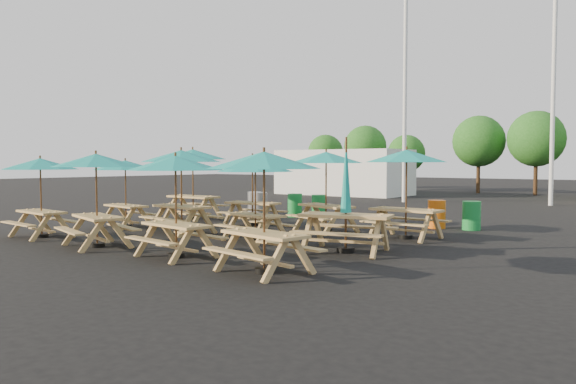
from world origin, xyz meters
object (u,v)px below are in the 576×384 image
Objects in this scene: waste_bin_1 at (254,203)px; picnic_unit_3 at (96,165)px; picnic_unit_4 at (181,160)px; picnic_unit_11 at (406,161)px; picnic_unit_7 at (255,170)px; picnic_unit_0 at (40,168)px; picnic_unit_1 at (125,169)px; picnic_unit_8 at (326,162)px; picnic_unit_2 at (193,158)px; waste_bin_3 at (319,207)px; waste_bin_0 at (260,203)px; waste_bin_4 at (437,214)px; picnic_unit_10 at (346,205)px; picnic_unit_6 at (176,168)px; waste_bin_5 at (472,216)px; picnic_unit_9 at (264,167)px; picnic_unit_5 at (252,164)px; waste_bin_2 at (295,205)px.

picnic_unit_3 is at bearing -73.21° from waste_bin_1.
picnic_unit_4 reaches higher than picnic_unit_11.
picnic_unit_7 is 2.58× the size of waste_bin_1.
picnic_unit_0 reaches higher than picnic_unit_1.
picnic_unit_1 is 0.79× the size of picnic_unit_8.
picnic_unit_2 is 1.12× the size of picnic_unit_7.
picnic_unit_4 reaches higher than waste_bin_3.
picnic_unit_4 reaches higher than waste_bin_0.
picnic_unit_0 reaches higher than waste_bin_4.
picnic_unit_10 is 2.99× the size of waste_bin_1.
picnic_unit_3 is 2.63m from picnic_unit_6.
picnic_unit_11 is 2.75× the size of waste_bin_0.
waste_bin_5 is (5.97, 8.72, -1.51)m from picnic_unit_3.
picnic_unit_9 is at bearing -87.79° from picnic_unit_11.
picnic_unit_1 is 0.97× the size of picnic_unit_6.
picnic_unit_8 is 3.25× the size of waste_bin_0.
picnic_unit_6 is at bearing -45.96° from picnic_unit_2.
waste_bin_1 and waste_bin_5 have the same top height.
picnic_unit_5 is 3.47m from waste_bin_3.
waste_bin_0 is at bearing 140.64° from picnic_unit_9.
picnic_unit_5 is 6.14m from picnic_unit_6.
waste_bin_0 is at bearing 179.91° from waste_bin_3.
picnic_unit_8 reaches higher than waste_bin_5.
picnic_unit_3 is 1.14× the size of picnic_unit_6.
picnic_unit_5 is 2.73m from picnic_unit_8.
waste_bin_4 is (5.60, -0.31, 0.00)m from waste_bin_2.
picnic_unit_5 is at bearing 139.82° from picnic_unit_7.
picnic_unit_2 reaches higher than waste_bin_4.
waste_bin_2 is at bearing 156.70° from picnic_unit_8.
waste_bin_0 is (-4.97, 3.01, -1.60)m from picnic_unit_8.
picnic_unit_9 reaches higher than waste_bin_5.
picnic_unit_6 is at bearing -37.03° from picnic_unit_4.
waste_bin_1 is (-5.08, 5.95, -1.38)m from picnic_unit_7.
picnic_unit_1 is 2.58× the size of waste_bin_4.
picnic_unit_8 is at bearing -31.22° from waste_bin_0.
waste_bin_4 is at bearing 101.95° from picnic_unit_9.
waste_bin_1 is at bearing 160.93° from picnic_unit_11.
waste_bin_4 and waste_bin_5 have the same top height.
waste_bin_2 is 1.00× the size of waste_bin_5.
picnic_unit_1 is 1.00× the size of picnic_unit_7.
picnic_unit_11 is 2.75× the size of waste_bin_4.
picnic_unit_7 is at bearing -78.12° from picnic_unit_8.
picnic_unit_2 is 6.63m from picnic_unit_3.
picnic_unit_1 is at bearing -119.29° from waste_bin_3.
picnic_unit_0 is 0.93× the size of picnic_unit_11.
picnic_unit_2 is 9.53m from waste_bin_5.
waste_bin_0 is 7.21m from waste_bin_4.
picnic_unit_8 is at bearing 115.64° from picnic_unit_10.
picnic_unit_0 is 11.45m from waste_bin_4.
waste_bin_0 is (-2.24, 3.09, -1.52)m from picnic_unit_5.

